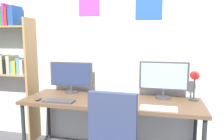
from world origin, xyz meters
TOP-DOWN VIEW (x-y plane):
  - wall_back at (0.00, 1.02)m, footprint 4.51×0.11m
  - desk at (0.00, 0.60)m, footprint 2.11×0.68m
  - bookshelf at (-1.63, 0.83)m, footprint 0.83×0.28m
  - monitor_left at (-0.60, 0.81)m, footprint 0.59×0.18m
  - monitor_right at (0.60, 0.81)m, footprint 0.58×0.18m
  - desk_lamp at (0.95, 0.77)m, footprint 0.11×0.15m
  - keyboard_left at (-0.56, 0.37)m, footprint 0.36×0.13m
  - keyboard_right at (0.56, 0.37)m, footprint 0.38×0.13m
  - computer_mouse at (-0.83, 0.37)m, footprint 0.06×0.10m
  - coffee_mug at (0.11, 0.57)m, footprint 0.11×0.08m

SIDE VIEW (x-z plane):
  - desk at x=0.00m, z-range 0.32..1.06m
  - keyboard_left at x=-0.56m, z-range 0.74..0.76m
  - keyboard_right at x=0.56m, z-range 0.74..0.76m
  - computer_mouse at x=-0.83m, z-range 0.74..0.77m
  - coffee_mug at x=0.11m, z-range 0.74..0.83m
  - monitor_left at x=-0.60m, z-range 0.76..1.18m
  - monitor_right at x=0.60m, z-range 0.77..1.21m
  - desk_lamp at x=0.95m, z-range 0.80..1.19m
  - bookshelf at x=-1.63m, z-range 0.27..2.20m
  - wall_back at x=0.00m, z-range 0.00..2.60m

